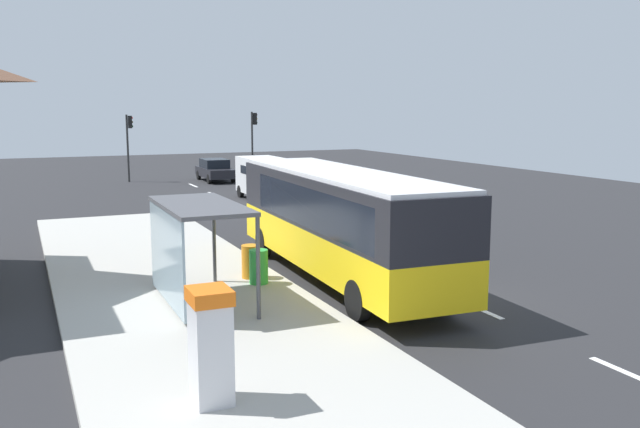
# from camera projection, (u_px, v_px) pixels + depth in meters

# --- Properties ---
(ground_plane) EXTENTS (56.00, 92.00, 0.04)m
(ground_plane) POSITION_uv_depth(u_px,v_px,m) (267.00, 221.00, 30.81)
(ground_plane) COLOR #262628
(sidewalk_platform) EXTENTS (6.20, 30.00, 0.18)m
(sidewalk_platform) POSITION_uv_depth(u_px,v_px,m) (187.00, 303.00, 17.39)
(sidewalk_platform) COLOR #ADAAA3
(sidewalk_platform) RESTS_ON ground
(lane_stripe_seg_0) EXTENTS (0.16, 2.20, 0.01)m
(lane_stripe_seg_0) POSITION_uv_depth(u_px,v_px,m) (637.00, 377.00, 12.84)
(lane_stripe_seg_0) COLOR silver
(lane_stripe_seg_0) RESTS_ON ground
(lane_stripe_seg_1) EXTENTS (0.16, 2.20, 0.01)m
(lane_stripe_seg_1) POSITION_uv_depth(u_px,v_px,m) (474.00, 307.00, 17.36)
(lane_stripe_seg_1) COLOR silver
(lane_stripe_seg_1) RESTS_ON ground
(lane_stripe_seg_2) EXTENTS (0.16, 2.20, 0.01)m
(lane_stripe_seg_2) POSITION_uv_depth(u_px,v_px,m) (379.00, 266.00, 21.87)
(lane_stripe_seg_2) COLOR silver
(lane_stripe_seg_2) RESTS_ON ground
(lane_stripe_seg_3) EXTENTS (0.16, 2.20, 0.01)m
(lane_stripe_seg_3) POSITION_uv_depth(u_px,v_px,m) (317.00, 239.00, 26.39)
(lane_stripe_seg_3) COLOR silver
(lane_stripe_seg_3) RESTS_ON ground
(lane_stripe_seg_4) EXTENTS (0.16, 2.20, 0.01)m
(lane_stripe_seg_4) POSITION_uv_depth(u_px,v_px,m) (272.00, 220.00, 30.90)
(lane_stripe_seg_4) COLOR silver
(lane_stripe_seg_4) RESTS_ON ground
(lane_stripe_seg_5) EXTENTS (0.16, 2.20, 0.01)m
(lane_stripe_seg_5) POSITION_uv_depth(u_px,v_px,m) (239.00, 205.00, 35.42)
(lane_stripe_seg_5) COLOR silver
(lane_stripe_seg_5) RESTS_ON ground
(lane_stripe_seg_6) EXTENTS (0.16, 2.20, 0.01)m
(lane_stripe_seg_6) POSITION_uv_depth(u_px,v_px,m) (214.00, 194.00, 39.94)
(lane_stripe_seg_6) COLOR silver
(lane_stripe_seg_6) RESTS_ON ground
(lane_stripe_seg_7) EXTENTS (0.16, 2.20, 0.01)m
(lane_stripe_seg_7) POSITION_uv_depth(u_px,v_px,m) (193.00, 185.00, 44.45)
(lane_stripe_seg_7) COLOR silver
(lane_stripe_seg_7) RESTS_ON ground
(bus) EXTENTS (2.92, 11.09, 3.21)m
(bus) POSITION_uv_depth(u_px,v_px,m) (339.00, 218.00, 19.79)
(bus) COLOR yellow
(bus) RESTS_ON ground
(white_van) EXTENTS (2.04, 5.20, 2.30)m
(white_van) POSITION_uv_depth(u_px,v_px,m) (267.00, 176.00, 36.97)
(white_van) COLOR white
(white_van) RESTS_ON ground
(sedan_near) EXTENTS (1.89, 4.43, 1.52)m
(sedan_near) POSITION_uv_depth(u_px,v_px,m) (215.00, 170.00, 47.05)
(sedan_near) COLOR black
(sedan_near) RESTS_ON ground
(ticket_machine) EXTENTS (0.66, 0.76, 1.94)m
(ticket_machine) POSITION_uv_depth(u_px,v_px,m) (211.00, 345.00, 11.19)
(ticket_machine) COLOR silver
(ticket_machine) RESTS_ON sidewalk_platform
(recycling_bin_green) EXTENTS (0.52, 0.52, 0.95)m
(recycling_bin_green) POSITION_uv_depth(u_px,v_px,m) (259.00, 267.00, 18.94)
(recycling_bin_green) COLOR green
(recycling_bin_green) RESTS_ON sidewalk_platform
(recycling_bin_orange) EXTENTS (0.52, 0.52, 0.95)m
(recycling_bin_orange) POSITION_uv_depth(u_px,v_px,m) (251.00, 261.00, 19.57)
(recycling_bin_orange) COLOR orange
(recycling_bin_orange) RESTS_ON sidewalk_platform
(traffic_light_near_side) EXTENTS (0.49, 0.28, 4.72)m
(traffic_light_near_side) POSITION_uv_depth(u_px,v_px,m) (253.00, 134.00, 49.04)
(traffic_light_near_side) COLOR #2D2D2D
(traffic_light_near_side) RESTS_ON ground
(traffic_light_far_side) EXTENTS (0.49, 0.28, 4.55)m
(traffic_light_far_side) POSITION_uv_depth(u_px,v_px,m) (129.00, 137.00, 46.33)
(traffic_light_far_side) COLOR #2D2D2D
(traffic_light_far_side) RESTS_ON ground
(bus_shelter) EXTENTS (1.80, 4.00, 2.50)m
(bus_shelter) POSITION_uv_depth(u_px,v_px,m) (188.00, 228.00, 16.77)
(bus_shelter) COLOR #4C4C51
(bus_shelter) RESTS_ON sidewalk_platform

